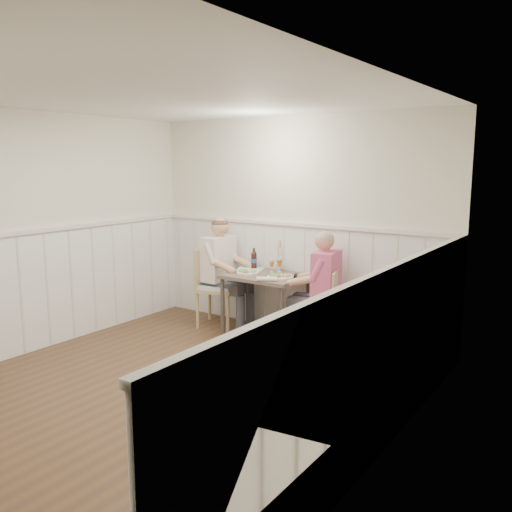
# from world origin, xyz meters

# --- Properties ---
(ground_plane) EXTENTS (4.50, 4.50, 0.00)m
(ground_plane) POSITION_xyz_m (0.00, 0.00, 0.00)
(ground_plane) COLOR #492F1F
(room_shell) EXTENTS (4.04, 4.54, 2.60)m
(room_shell) POSITION_xyz_m (0.00, 0.00, 1.52)
(room_shell) COLOR silver
(room_shell) RESTS_ON ground
(wainscot) EXTENTS (4.00, 4.49, 1.34)m
(wainscot) POSITION_xyz_m (0.00, 0.69, 0.69)
(wainscot) COLOR silver
(wainscot) RESTS_ON ground
(dining_table) EXTENTS (0.93, 0.70, 0.75)m
(dining_table) POSITION_xyz_m (-0.16, 1.84, 0.65)
(dining_table) COLOR brown
(dining_table) RESTS_ON ground
(chair_right) EXTENTS (0.54, 0.54, 0.90)m
(chair_right) POSITION_xyz_m (0.62, 1.79, 0.49)
(chair_right) COLOR tan
(chair_right) RESTS_ON ground
(chair_left) EXTENTS (0.59, 0.59, 1.00)m
(chair_left) POSITION_xyz_m (-0.94, 1.84, 0.54)
(chair_left) COLOR tan
(chair_left) RESTS_ON ground
(man_in_pink) EXTENTS (0.67, 0.47, 1.34)m
(man_in_pink) POSITION_xyz_m (0.58, 1.88, 0.56)
(man_in_pink) COLOR #3F3F47
(man_in_pink) RESTS_ON ground
(diner_cream) EXTENTS (0.65, 0.45, 1.40)m
(diner_cream) POSITION_xyz_m (-0.86, 1.90, 0.59)
(diner_cream) COLOR #3F3F47
(diner_cream) RESTS_ON ground
(plate_man) EXTENTS (0.30, 0.30, 0.08)m
(plate_man) POSITION_xyz_m (0.08, 1.77, 0.77)
(plate_man) COLOR white
(plate_man) RESTS_ON dining_table
(plate_diner) EXTENTS (0.27, 0.27, 0.07)m
(plate_diner) POSITION_xyz_m (-0.39, 1.77, 0.77)
(plate_diner) COLOR white
(plate_diner) RESTS_ON dining_table
(beer_glass_a) EXTENTS (0.07, 0.07, 0.18)m
(beer_glass_a) POSITION_xyz_m (-0.10, 2.06, 0.87)
(beer_glass_a) COLOR silver
(beer_glass_a) RESTS_ON dining_table
(beer_glass_b) EXTENTS (0.07, 0.07, 0.16)m
(beer_glass_b) POSITION_xyz_m (-0.17, 1.99, 0.86)
(beer_glass_b) COLOR silver
(beer_glass_b) RESTS_ON dining_table
(beer_bottle) EXTENTS (0.07, 0.07, 0.26)m
(beer_bottle) POSITION_xyz_m (-0.48, 2.07, 0.86)
(beer_bottle) COLOR black
(beer_bottle) RESTS_ON dining_table
(rolled_napkin) EXTENTS (0.22, 0.16, 0.05)m
(rolled_napkin) POSITION_xyz_m (0.06, 1.54, 0.77)
(rolled_napkin) COLOR white
(rolled_napkin) RESTS_ON dining_table
(grass_vase) EXTENTS (0.04, 0.04, 0.39)m
(grass_vase) POSITION_xyz_m (-0.18, 2.15, 0.93)
(grass_vase) COLOR silver
(grass_vase) RESTS_ON dining_table
(gingham_mat) EXTENTS (0.39, 0.36, 0.01)m
(gingham_mat) POSITION_xyz_m (-0.50, 2.01, 0.75)
(gingham_mat) COLOR #7297C4
(gingham_mat) RESTS_ON dining_table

